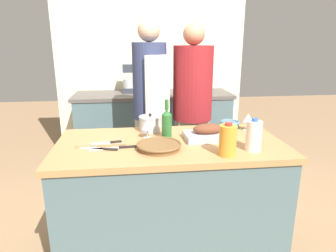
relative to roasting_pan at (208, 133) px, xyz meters
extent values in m
plane|color=#9E7A56|center=(-0.27, -0.03, -0.90)|extent=(12.00, 12.00, 0.00)
cube|color=#4C666B|center=(-0.27, -0.03, -0.49)|extent=(1.47, 0.74, 0.82)
cube|color=#B27F4C|center=(-0.27, -0.03, -0.06)|extent=(1.52, 0.77, 0.04)
cube|color=#4C666B|center=(-0.27, 1.59, -0.47)|extent=(1.79, 0.58, 0.87)
cube|color=#56514C|center=(-0.27, 1.59, -0.01)|extent=(1.84, 0.60, 0.04)
cube|color=beige|center=(-0.27, 1.94, 0.37)|extent=(2.34, 0.10, 2.55)
cube|color=#BCBCC1|center=(0.00, 0.00, -0.02)|extent=(0.33, 0.22, 0.04)
ellipsoid|color=brown|center=(0.00, 0.00, 0.03)|extent=(0.21, 0.13, 0.07)
cylinder|color=brown|center=(-0.35, -0.16, -0.03)|extent=(0.26, 0.26, 0.03)
torus|color=brown|center=(-0.35, -0.16, -0.01)|extent=(0.29, 0.29, 0.01)
cube|color=#AD7F51|center=(-0.72, 0.00, -0.03)|extent=(0.32, 0.18, 0.02)
cylinder|color=#B7B7BC|center=(-0.38, 0.24, 0.01)|extent=(0.16, 0.16, 0.10)
cylinder|color=#B7B7BC|center=(-0.38, 0.24, 0.06)|extent=(0.17, 0.17, 0.01)
sphere|color=black|center=(-0.38, 0.24, 0.08)|extent=(0.02, 0.02, 0.02)
cylinder|color=slate|center=(0.25, 0.27, -0.02)|extent=(0.14, 0.14, 0.04)
torus|color=slate|center=(0.25, 0.27, 0.00)|extent=(0.15, 0.15, 0.02)
cylinder|color=orange|center=(0.04, -0.31, 0.05)|extent=(0.10, 0.10, 0.18)
cylinder|color=red|center=(0.04, -0.31, 0.15)|extent=(0.04, 0.04, 0.02)
cylinder|color=white|center=(0.23, -0.25, 0.05)|extent=(0.10, 0.10, 0.19)
cylinder|color=#3360B2|center=(0.23, -0.25, 0.15)|extent=(0.04, 0.04, 0.02)
cylinder|color=#28662D|center=(-0.28, 0.04, 0.04)|extent=(0.07, 0.07, 0.17)
cone|color=#28662D|center=(-0.28, 0.04, 0.15)|extent=(0.07, 0.07, 0.03)
cylinder|color=#28662D|center=(-0.28, 0.04, 0.20)|extent=(0.03, 0.03, 0.07)
cylinder|color=silver|center=(-0.41, 0.08, -0.04)|extent=(0.06, 0.06, 0.00)
cylinder|color=silver|center=(-0.41, 0.08, -0.01)|extent=(0.01, 0.01, 0.06)
cone|color=silver|center=(-0.41, 0.08, 0.05)|extent=(0.08, 0.08, 0.06)
cylinder|color=silver|center=(0.35, 0.17, -0.04)|extent=(0.06, 0.06, 0.00)
cylinder|color=silver|center=(0.35, 0.17, -0.01)|extent=(0.01, 0.01, 0.06)
cone|color=silver|center=(0.35, 0.17, 0.05)|extent=(0.08, 0.08, 0.06)
cube|color=#B7B7BC|center=(-0.69, -0.12, -0.04)|extent=(0.19, 0.05, 0.01)
cube|color=black|center=(-0.55, -0.10, -0.04)|extent=(0.11, 0.04, 0.01)
cube|color=#B7B7BC|center=(-0.77, -0.10, -0.04)|extent=(0.16, 0.07, 0.01)
cube|color=black|center=(-0.65, -0.14, -0.04)|extent=(0.10, 0.05, 0.01)
cube|color=#B7B7BC|center=(-0.72, -0.07, -0.02)|extent=(0.12, 0.06, 0.01)
cube|color=black|center=(-0.62, -0.05, -0.02)|extent=(0.08, 0.04, 0.01)
cube|color=#333842|center=(-0.53, 1.65, 0.04)|extent=(0.18, 0.14, 0.06)
cylinder|color=#B7B7BC|center=(-0.55, 1.65, 0.12)|extent=(0.13, 0.13, 0.11)
cube|color=#333842|center=(-0.47, 1.65, 0.16)|extent=(0.05, 0.08, 0.18)
cube|color=#333842|center=(-0.53, 1.65, 0.30)|extent=(0.17, 0.08, 0.09)
cylinder|color=#332D28|center=(0.26, 1.61, 0.11)|extent=(0.05, 0.05, 0.20)
cylinder|color=black|center=(0.26, 1.61, 0.22)|extent=(0.02, 0.02, 0.02)
cylinder|color=maroon|center=(-0.23, 1.69, 0.10)|extent=(0.05, 0.05, 0.18)
cylinder|color=black|center=(-0.23, 1.69, 0.20)|extent=(0.02, 0.02, 0.02)
cylinder|color=#B28E2D|center=(0.09, 1.58, 0.11)|extent=(0.05, 0.05, 0.20)
cylinder|color=black|center=(0.09, 1.58, 0.22)|extent=(0.02, 0.02, 0.02)
cube|color=beige|center=(-0.35, 0.80, -0.49)|extent=(0.29, 0.25, 0.82)
cylinder|color=navy|center=(-0.35, 0.80, 0.26)|extent=(0.31, 0.31, 0.68)
sphere|color=#DBAD89|center=(-0.35, 0.80, 0.70)|extent=(0.20, 0.20, 0.20)
cube|color=silver|center=(-0.29, 0.67, 0.06)|extent=(0.23, 0.11, 0.87)
cube|color=beige|center=(0.05, 0.78, -0.50)|extent=(0.30, 0.21, 0.80)
cylinder|color=maroon|center=(0.05, 0.78, 0.24)|extent=(0.36, 0.36, 0.67)
sphere|color=tan|center=(0.05, 0.78, 0.67)|extent=(0.19, 0.19, 0.19)
camera|label=1|loc=(-0.50, -1.92, 0.62)|focal=32.00mm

